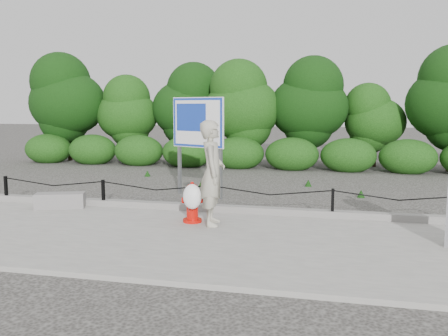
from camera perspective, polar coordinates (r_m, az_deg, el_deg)
ground at (r=10.12m, az=-1.51°, el=-5.73°), size 90.00×90.00×0.00m
sidewalk at (r=8.25m, az=-5.06°, el=-8.53°), size 14.00×4.00×0.08m
curb at (r=10.13m, az=-1.44°, el=-4.84°), size 14.00×0.22×0.14m
chain_barrier at (r=10.02m, az=-1.52°, el=-3.19°), size 10.06×0.06×0.60m
treeline at (r=18.63m, az=4.50°, el=7.70°), size 20.24×3.49×4.42m
fire_hydrant at (r=9.17m, az=-3.84°, el=-4.22°), size 0.46×0.47×0.78m
pedestrian at (r=8.85m, az=-1.57°, el=-0.80°), size 0.83×0.79×1.97m
concrete_block at (r=11.03m, az=-19.11°, el=-3.72°), size 1.11×0.71×0.33m
advertising_sign at (r=12.02m, az=-3.16°, el=4.95°), size 1.49×0.67×2.53m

